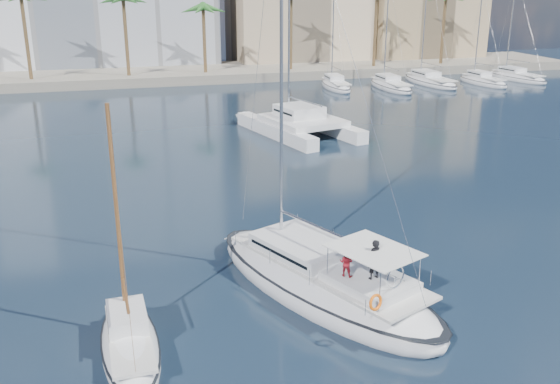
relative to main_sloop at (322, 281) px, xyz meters
name	(u,v)px	position (x,y,z in m)	size (l,w,h in m)	color
ground	(290,266)	(-0.54, 2.99, -0.57)	(160.00, 160.00, 0.00)	black
quay	(162,74)	(-0.54, 63.99, 0.03)	(120.00, 14.00, 1.20)	gray
building_tan_right	(420,5)	(41.46, 70.99, 8.43)	(18.00, 12.00, 18.00)	tan
palm_centre	(160,1)	(-0.54, 59.99, 9.71)	(3.60, 3.60, 12.30)	brown
main_sloop	(322,281)	(0.00, 0.00, 0.00)	(9.02, 13.73, 19.51)	white
small_sloop	(130,344)	(-8.18, -2.45, -0.19)	(2.27, 6.63, 9.44)	white
catamaran	(300,121)	(7.93, 28.23, 0.58)	(8.80, 13.18, 17.60)	white
seagull	(235,237)	(-2.48, 6.36, -0.26)	(1.14, 0.49, 0.21)	silver
moored_yacht_a	(336,89)	(19.46, 49.99, -0.57)	(2.72, 9.35, 11.90)	white
moored_yacht_b	(391,89)	(25.96, 47.99, -0.57)	(3.14, 10.78, 13.72)	white
moored_yacht_c	(430,84)	(32.46, 49.99, -0.57)	(3.55, 12.21, 15.54)	white
moored_yacht_d	(482,84)	(38.96, 47.99, -0.57)	(2.72, 9.35, 11.90)	white
moored_yacht_e	(516,80)	(45.46, 49.99, -0.57)	(3.14, 10.78, 13.72)	white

